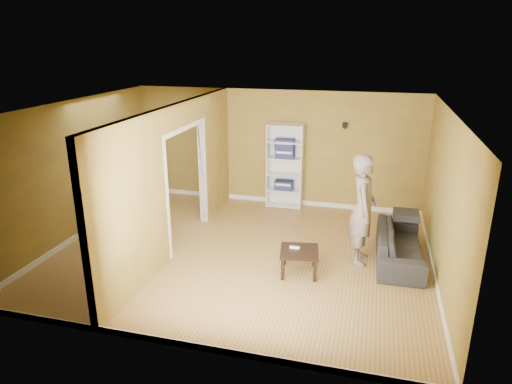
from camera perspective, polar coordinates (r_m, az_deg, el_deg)
room_shell at (r=7.79m, az=-1.80°, el=1.06°), size 6.50×6.50×6.50m
partition at (r=8.20m, az=-9.87°, el=1.69°), size 0.22×5.50×2.60m
wall_speaker at (r=9.98m, az=11.05°, el=8.20°), size 0.10×0.10×0.10m
sofa at (r=8.24m, az=17.56°, el=-5.78°), size 1.94×0.85×0.73m
person at (r=7.75m, az=13.31°, el=-1.01°), size 0.85×0.68×2.22m
bookshelf at (r=10.26m, az=3.69°, el=3.31°), size 0.80×0.35×1.89m
paper_box_navy_a at (r=10.34m, az=3.52°, el=0.89°), size 0.40×0.26×0.21m
paper_box_navy_b at (r=10.14m, az=3.65°, el=4.87°), size 0.41×0.26×0.21m
paper_box_navy_c at (r=10.09m, az=3.63°, el=6.07°), size 0.42×0.27×0.21m
coffee_table at (r=7.48m, az=5.43°, el=-7.69°), size 0.61×0.61×0.41m
game_controller at (r=7.51m, az=4.86°, el=-6.92°), size 0.16×0.04×0.03m
dining_table at (r=9.52m, az=-16.25°, el=-0.75°), size 1.10×0.74×0.69m
chair_left at (r=9.92m, az=-19.82°, el=-1.42°), size 0.48×0.48×0.87m
chair_near at (r=9.08m, az=-17.51°, el=-2.46°), size 0.55×0.55×1.03m
chair_far at (r=10.05m, az=-14.06°, el=-0.06°), size 0.51×0.51×1.05m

